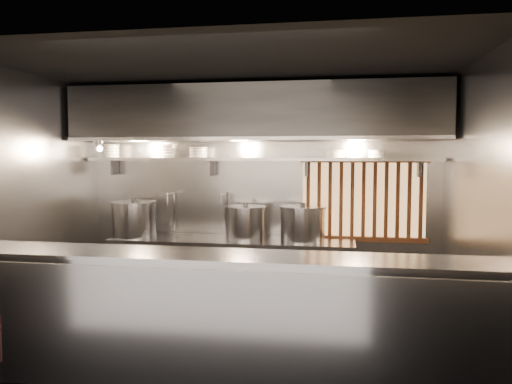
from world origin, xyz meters
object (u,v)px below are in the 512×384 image
(pendant_bulb, at_px, (249,153))
(stock_pot_right, at_px, (303,223))
(stock_pot_left, at_px, (134,219))
(heat_lamp, at_px, (98,144))
(stock_pot_mid, at_px, (246,222))

(pendant_bulb, distance_m, stock_pot_right, 1.09)
(pendant_bulb, height_order, stock_pot_left, pendant_bulb)
(heat_lamp, height_order, stock_pot_left, heat_lamp)
(heat_lamp, relative_size, stock_pot_right, 0.50)
(stock_pot_mid, relative_size, stock_pot_right, 0.75)
(heat_lamp, relative_size, stock_pot_left, 0.52)
(stock_pot_mid, bearing_deg, stock_pot_right, -3.32)
(stock_pot_left, xyz_separation_m, stock_pot_right, (2.13, 0.04, -0.01))
(pendant_bulb, xyz_separation_m, stock_pot_left, (-1.46, -0.11, -0.84))
(stock_pot_left, relative_size, stock_pot_right, 0.96)
(stock_pot_mid, xyz_separation_m, stock_pot_right, (0.71, -0.04, 0.01))
(stock_pot_left, xyz_separation_m, stock_pot_mid, (1.42, 0.08, -0.02))
(pendant_bulb, bearing_deg, stock_pot_left, -175.68)
(pendant_bulb, bearing_deg, stock_pot_mid, -139.84)
(pendant_bulb, bearing_deg, stock_pot_right, -5.95)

